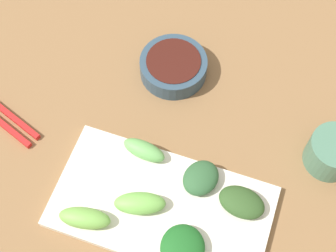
% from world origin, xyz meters
% --- Properties ---
extents(tabletop, '(2.10, 2.10, 0.02)m').
position_xyz_m(tabletop, '(0.00, 0.00, 0.01)').
color(tabletop, brown).
rests_on(tabletop, ground).
extents(sauce_bowl, '(0.11, 0.11, 0.03)m').
position_xyz_m(sauce_bowl, '(-0.12, -0.03, 0.04)').
color(sauce_bowl, '#2E4658').
rests_on(sauce_bowl, tabletop).
extents(serving_plate, '(0.16, 0.30, 0.01)m').
position_xyz_m(serving_plate, '(0.10, 0.03, 0.03)').
color(serving_plate, silver).
rests_on(serving_plate, tabletop).
extents(broccoli_stalk_0, '(0.05, 0.08, 0.02)m').
position_xyz_m(broccoli_stalk_0, '(0.11, 0.00, 0.04)').
color(broccoli_stalk_0, '#6EB44C').
rests_on(broccoli_stalk_0, serving_plate).
extents(broccoli_leafy_1, '(0.07, 0.07, 0.02)m').
position_xyz_m(broccoli_leafy_1, '(0.15, 0.07, 0.04)').
color(broccoli_leafy_1, '#1C5C21').
rests_on(broccoli_leafy_1, serving_plate).
extents(broccoli_stalk_2, '(0.03, 0.07, 0.02)m').
position_xyz_m(broccoli_stalk_2, '(0.04, -0.02, 0.04)').
color(broccoli_stalk_2, '#64A956').
rests_on(broccoli_stalk_2, serving_plate).
extents(broccoli_leafy_3, '(0.07, 0.06, 0.02)m').
position_xyz_m(broccoli_leafy_3, '(0.05, 0.07, 0.04)').
color(broccoli_leafy_3, '#2D5932').
rests_on(broccoli_leafy_3, serving_plate).
extents(broccoli_stalk_4, '(0.04, 0.07, 0.02)m').
position_xyz_m(broccoli_stalk_4, '(0.16, -0.06, 0.04)').
color(broccoli_stalk_4, '#6FAE49').
rests_on(broccoli_stalk_4, serving_plate).
extents(broccoli_leafy_5, '(0.05, 0.07, 0.02)m').
position_xyz_m(broccoli_leafy_5, '(0.07, 0.13, 0.04)').
color(broccoli_leafy_5, '#2F4F23').
rests_on(broccoli_leafy_5, serving_plate).
extents(tea_cup, '(0.07, 0.07, 0.05)m').
position_xyz_m(tea_cup, '(-0.04, 0.23, 0.05)').
color(tea_cup, '#49775E').
rests_on(tea_cup, tabletop).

